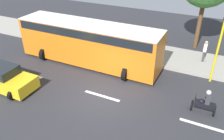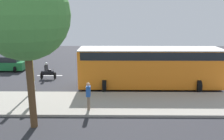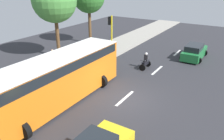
{
  "view_description": "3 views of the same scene",
  "coord_description": "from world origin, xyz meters",
  "px_view_note": "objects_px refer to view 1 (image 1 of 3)",
  "views": [
    {
      "loc": [
        -10.18,
        -5.62,
        8.6
      ],
      "look_at": [
        1.2,
        -0.11,
        1.27
      ],
      "focal_mm": 36.99,
      "sensor_mm": 36.0,
      "label": 1
    },
    {
      "loc": [
        21.24,
        0.16,
        5.87
      ],
      "look_at": [
        1.41,
        -0.04,
        0.92
      ],
      "focal_mm": 37.17,
      "sensor_mm": 36.0,
      "label": 2
    },
    {
      "loc": [
        -6.55,
        12.19,
        7.82
      ],
      "look_at": [
        2.1,
        -1.68,
        1.08
      ],
      "focal_mm": 36.38,
      "sensor_mm": 36.0,
      "label": 3
    }
  ],
  "objects_px": {
    "city_bus": "(89,41)",
    "car_yellow_cab": "(3,78)",
    "traffic_light_corner": "(220,41)",
    "motorcycle": "(205,103)",
    "pedestrian_near_signal": "(205,50)",
    "pedestrian_by_tree": "(161,39)"
  },
  "relations": [
    {
      "from": "city_bus",
      "to": "pedestrian_by_tree",
      "type": "distance_m",
      "value": 6.44
    },
    {
      "from": "motorcycle",
      "to": "pedestrian_by_tree",
      "type": "xyz_separation_m",
      "value": [
        7.09,
        4.46,
        0.42
      ]
    },
    {
      "from": "city_bus",
      "to": "motorcycle",
      "type": "xyz_separation_m",
      "value": [
        -2.38,
        -8.78,
        -1.2
      ]
    },
    {
      "from": "motorcycle",
      "to": "traffic_light_corner",
      "type": "height_order",
      "value": "traffic_light_corner"
    },
    {
      "from": "pedestrian_near_signal",
      "to": "pedestrian_by_tree",
      "type": "distance_m",
      "value": 3.77
    },
    {
      "from": "car_yellow_cab",
      "to": "traffic_light_corner",
      "type": "relative_size",
      "value": 0.94
    },
    {
      "from": "motorcycle",
      "to": "traffic_light_corner",
      "type": "xyz_separation_m",
      "value": [
        3.74,
        -0.03,
        2.29
      ]
    },
    {
      "from": "city_bus",
      "to": "motorcycle",
      "type": "relative_size",
      "value": 7.19
    },
    {
      "from": "pedestrian_near_signal",
      "to": "traffic_light_corner",
      "type": "relative_size",
      "value": 0.38
    },
    {
      "from": "car_yellow_cab",
      "to": "motorcycle",
      "type": "xyz_separation_m",
      "value": [
        2.97,
        -12.04,
        -0.07
      ]
    },
    {
      "from": "city_bus",
      "to": "pedestrian_near_signal",
      "type": "distance_m",
      "value": 8.9
    },
    {
      "from": "city_bus",
      "to": "traffic_light_corner",
      "type": "distance_m",
      "value": 8.98
    },
    {
      "from": "traffic_light_corner",
      "to": "motorcycle",
      "type": "bearing_deg",
      "value": 179.52
    },
    {
      "from": "pedestrian_by_tree",
      "to": "city_bus",
      "type": "bearing_deg",
      "value": 137.48
    },
    {
      "from": "motorcycle",
      "to": "pedestrian_by_tree",
      "type": "bearing_deg",
      "value": 32.16
    },
    {
      "from": "city_bus",
      "to": "pedestrian_near_signal",
      "type": "height_order",
      "value": "city_bus"
    },
    {
      "from": "pedestrian_near_signal",
      "to": "traffic_light_corner",
      "type": "xyz_separation_m",
      "value": [
        -2.48,
        -0.83,
        1.87
      ]
    },
    {
      "from": "car_yellow_cab",
      "to": "city_bus",
      "type": "height_order",
      "value": "city_bus"
    },
    {
      "from": "city_bus",
      "to": "car_yellow_cab",
      "type": "bearing_deg",
      "value": 148.61
    },
    {
      "from": "motorcycle",
      "to": "pedestrian_near_signal",
      "type": "relative_size",
      "value": 0.91
    },
    {
      "from": "car_yellow_cab",
      "to": "motorcycle",
      "type": "distance_m",
      "value": 12.4
    },
    {
      "from": "city_bus",
      "to": "traffic_light_corner",
      "type": "bearing_deg",
      "value": -81.21
    }
  ]
}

